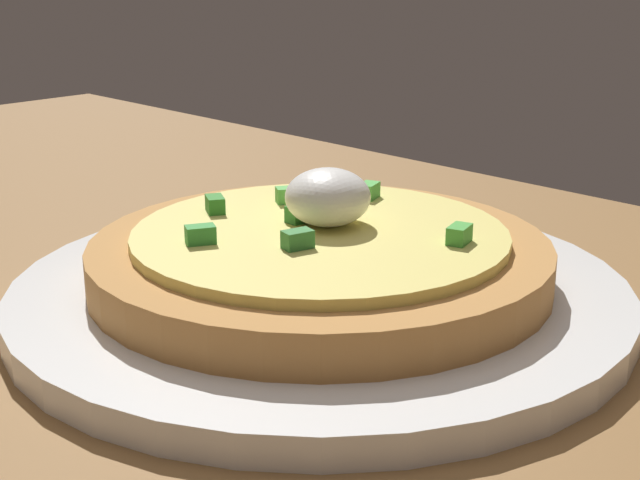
% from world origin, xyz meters
% --- Properties ---
extents(dining_table, '(1.19, 0.64, 0.03)m').
position_xyz_m(dining_table, '(0.00, 0.00, 0.02)').
color(dining_table, olive).
rests_on(dining_table, ground).
extents(plate, '(0.29, 0.29, 0.01)m').
position_xyz_m(plate, '(-0.04, -0.05, 0.04)').
color(plate, white).
rests_on(plate, dining_table).
extents(pizza, '(0.21, 0.21, 0.05)m').
position_xyz_m(pizza, '(-0.04, -0.05, 0.06)').
color(pizza, '#C08647').
rests_on(pizza, plate).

